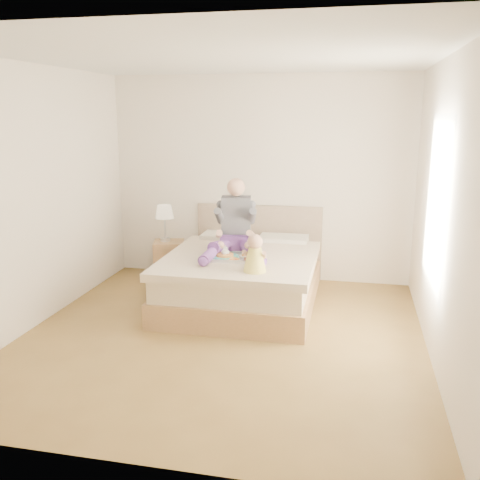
% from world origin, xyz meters
% --- Properties ---
extents(room, '(4.02, 4.22, 2.71)m').
position_xyz_m(room, '(0.08, 0.01, 1.51)').
color(room, brown).
rests_on(room, ground).
extents(bed, '(1.70, 2.18, 1.00)m').
position_xyz_m(bed, '(0.00, 1.08, 0.32)').
color(bed, olive).
rests_on(bed, ground).
extents(nightstand, '(0.48, 0.45, 0.49)m').
position_xyz_m(nightstand, '(-1.21, 1.84, 0.25)').
color(nightstand, olive).
rests_on(nightstand, ground).
extents(lamp, '(0.24, 0.24, 0.50)m').
position_xyz_m(lamp, '(-1.26, 1.84, 0.88)').
color(lamp, silver).
rests_on(lamp, nightstand).
extents(adult, '(0.73, 1.10, 0.87)m').
position_xyz_m(adult, '(-0.11, 1.10, 0.87)').
color(adult, '#613687').
rests_on(adult, bed).
extents(tray, '(0.52, 0.41, 0.14)m').
position_xyz_m(tray, '(-0.05, 0.75, 0.64)').
color(tray, silver).
rests_on(tray, bed).
extents(baby, '(0.26, 0.35, 0.39)m').
position_xyz_m(baby, '(0.28, 0.32, 0.77)').
color(baby, '#E7D549').
rests_on(baby, bed).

